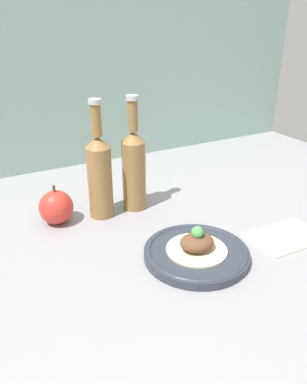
{
  "coord_description": "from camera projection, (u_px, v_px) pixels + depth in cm",
  "views": [
    {
      "loc": [
        -41.26,
        -73.3,
        48.24
      ],
      "look_at": [
        -3.08,
        -2.32,
        10.89
      ],
      "focal_mm": 35.0,
      "sensor_mm": 36.0,
      "label": 1
    }
  ],
  "objects": [
    {
      "name": "cider_bottle_right",
      "position": [
        134.0,
        167.0,
        1.01
      ],
      "size": [
        6.43,
        6.43,
        31.12
      ],
      "color": "olive",
      "rests_on": "ground_plane"
    },
    {
      "name": "apple",
      "position": [
        56.0,
        207.0,
        0.96
      ],
      "size": [
        8.82,
        8.82,
        10.51
      ],
      "color": "red",
      "rests_on": "ground_plane"
    },
    {
      "name": "napkin",
      "position": [
        286.0,
        236.0,
        0.91
      ],
      "size": [
        17.93,
        12.29,
        0.8
      ],
      "color": "beige",
      "rests_on": "ground_plane"
    },
    {
      "name": "ground_plane",
      "position": [
        160.0,
        231.0,
        0.97
      ],
      "size": [
        180.0,
        110.0,
        4.0
      ],
      "primitive_type": "cube",
      "color": "gray"
    },
    {
      "name": "plate",
      "position": [
        197.0,
        253.0,
        0.83
      ],
      "size": [
        23.35,
        23.35,
        2.24
      ],
      "color": "#2D333D",
      "rests_on": "ground_plane"
    },
    {
      "name": "cider_bottle_left",
      "position": [
        100.0,
        174.0,
        0.96
      ],
      "size": [
        6.43,
        6.43,
        31.12
      ],
      "color": "olive",
      "rests_on": "ground_plane"
    },
    {
      "name": "wall_backsplash",
      "position": [
        81.0,
        47.0,
        1.23
      ],
      "size": [
        180.0,
        3.0,
        80.0
      ],
      "color": "#84A399",
      "rests_on": "ground_plane"
    },
    {
      "name": "plated_food",
      "position": [
        197.0,
        243.0,
        0.82
      ],
      "size": [
        13.51,
        13.51,
        5.93
      ],
      "color": "beige",
      "rests_on": "plate"
    }
  ]
}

